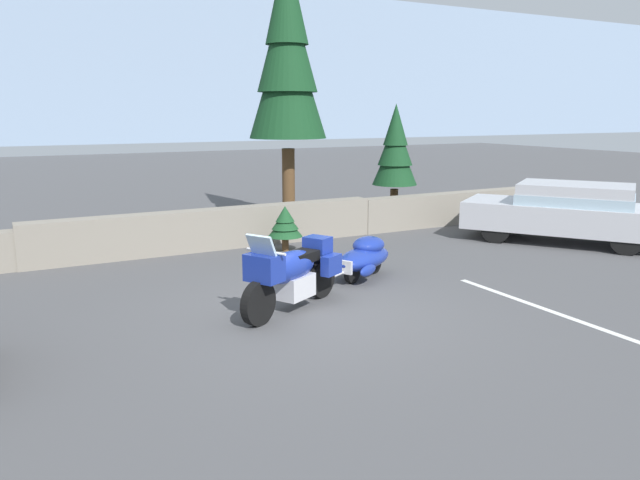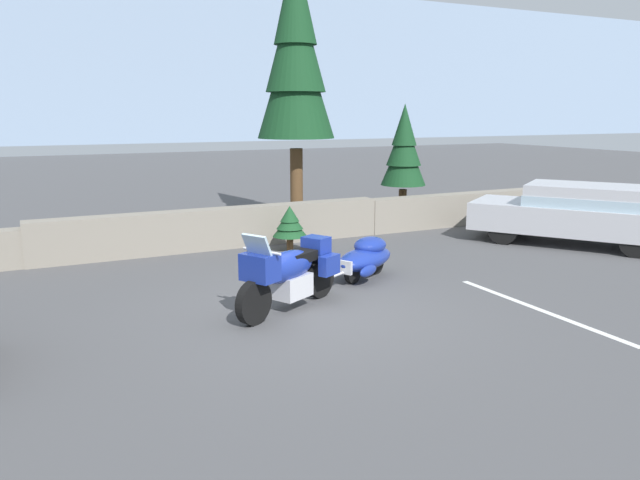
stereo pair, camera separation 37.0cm
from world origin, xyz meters
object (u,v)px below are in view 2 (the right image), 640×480
object	(u,v)px
touring_motorcycle	(289,271)
car_shaped_trailer	(365,257)
pine_tree_secondary	(404,149)
sedan_at_right_edge	(576,212)
pine_tree_tall	(295,54)

from	to	relation	value
touring_motorcycle	car_shaped_trailer	world-z (taller)	touring_motorcycle
touring_motorcycle	pine_tree_secondary	size ratio (longest dim) A/B	0.64
touring_motorcycle	sedan_at_right_edge	xyz separation A→B (m)	(7.94, 1.56, 0.15)
car_shaped_trailer	sedan_at_right_edge	xyz separation A→B (m)	(5.93, 0.46, 0.36)
car_shaped_trailer	touring_motorcycle	bearing A→B (deg)	-151.33
pine_tree_tall	pine_tree_secondary	world-z (taller)	pine_tree_tall
touring_motorcycle	pine_tree_tall	xyz separation A→B (m)	(3.10, 6.73, 3.91)
pine_tree_secondary	pine_tree_tall	bearing A→B (deg)	159.99
touring_motorcycle	pine_tree_tall	distance (m)	8.38
pine_tree_tall	touring_motorcycle	bearing A→B (deg)	-114.76
car_shaped_trailer	sedan_at_right_edge	distance (m)	5.96
car_shaped_trailer	pine_tree_secondary	distance (m)	6.25
touring_motorcycle	pine_tree_secondary	world-z (taller)	pine_tree_secondary
sedan_at_right_edge	pine_tree_tall	bearing A→B (deg)	133.10
touring_motorcycle	sedan_at_right_edge	distance (m)	8.10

